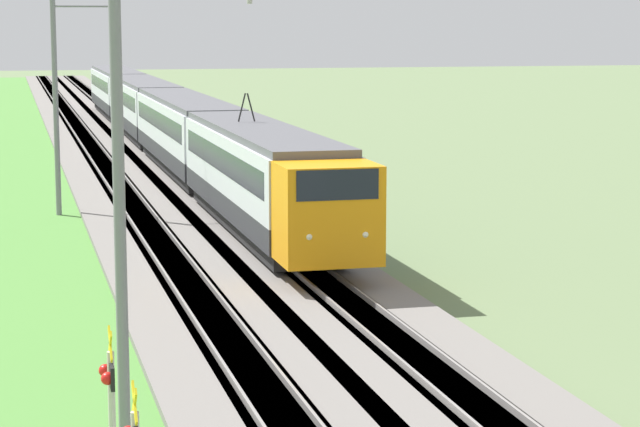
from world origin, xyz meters
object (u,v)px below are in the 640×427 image
passenger_train (162,116)px  catenary_mast_mid (57,98)px  crossing_signal_aux (111,410)px  catenary_mast_near (122,190)px

passenger_train → catenary_mast_mid: bearing=-17.2°
crossing_signal_aux → passenger_train: bearing=-97.7°
passenger_train → crossing_signal_aux: 54.92m
crossing_signal_aux → catenary_mast_mid: 32.49m
passenger_train → catenary_mast_near: bearing=-7.7°
catenary_mast_near → catenary_mast_mid: (28.60, -0.00, -0.01)m
passenger_train → catenary_mast_mid: catenary_mast_mid is taller
passenger_train → crossing_signal_aux: size_ratio=24.49×
crossing_signal_aux → catenary_mast_near: (3.76, -0.58, 2.86)m
passenger_train → catenary_mast_near: size_ratio=8.48×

